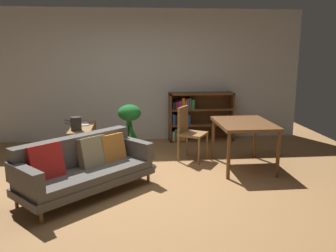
{
  "coord_description": "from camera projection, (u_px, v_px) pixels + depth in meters",
  "views": [
    {
      "loc": [
        -0.16,
        -4.75,
        1.9
      ],
      "look_at": [
        0.34,
        0.26,
        0.8
      ],
      "focal_mm": 37.94,
      "sensor_mm": 36.0,
      "label": 1
    }
  ],
  "objects": [
    {
      "name": "dining_table",
      "position": [
        244.0,
        127.0,
        5.68
      ],
      "size": [
        0.86,
        1.11,
        0.76
      ],
      "color": "brown",
      "rests_on": "ground_plane"
    },
    {
      "name": "open_laptop",
      "position": [
        78.0,
        123.0,
        6.21
      ],
      "size": [
        0.46,
        0.4,
        0.08
      ],
      "color": "silver",
      "rests_on": "media_console"
    },
    {
      "name": "bookshelf",
      "position": [
        195.0,
        117.0,
        7.48
      ],
      "size": [
        1.34,
        0.34,
        1.01
      ],
      "color": "brown",
      "rests_on": "ground_plane"
    },
    {
      "name": "back_wall_panel",
      "position": [
        140.0,
        76.0,
        7.38
      ],
      "size": [
        6.8,
        0.1,
        2.7
      ],
      "primitive_type": "cube",
      "color": "silver",
      "rests_on": "ground_plane"
    },
    {
      "name": "potted_floor_plant",
      "position": [
        130.0,
        126.0,
        6.16
      ],
      "size": [
        0.42,
        0.5,
        0.96
      ],
      "color": "brown",
      "rests_on": "ground_plane"
    },
    {
      "name": "media_console",
      "position": [
        83.0,
        144.0,
        6.13
      ],
      "size": [
        0.36,
        1.03,
        0.6
      ],
      "color": "olive",
      "rests_on": "ground_plane"
    },
    {
      "name": "dining_chair_near",
      "position": [
        189.0,
        130.0,
        6.12
      ],
      "size": [
        0.58,
        0.58,
        0.93
      ],
      "color": "olive",
      "rests_on": "ground_plane"
    },
    {
      "name": "fabric_couch",
      "position": [
        84.0,
        165.0,
        4.74
      ],
      "size": [
        1.84,
        1.75,
        0.76
      ],
      "color": "brown",
      "rests_on": "ground_plane"
    },
    {
      "name": "desk_speaker",
      "position": [
        76.0,
        124.0,
        5.74
      ],
      "size": [
        0.17,
        0.17,
        0.22
      ],
      "color": "#2D2823",
      "rests_on": "media_console"
    },
    {
      "name": "ground_plane",
      "position": [
        146.0,
        185.0,
        5.04
      ],
      "size": [
        8.16,
        8.16,
        0.0
      ],
      "primitive_type": "plane",
      "color": "#9E7042"
    }
  ]
}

